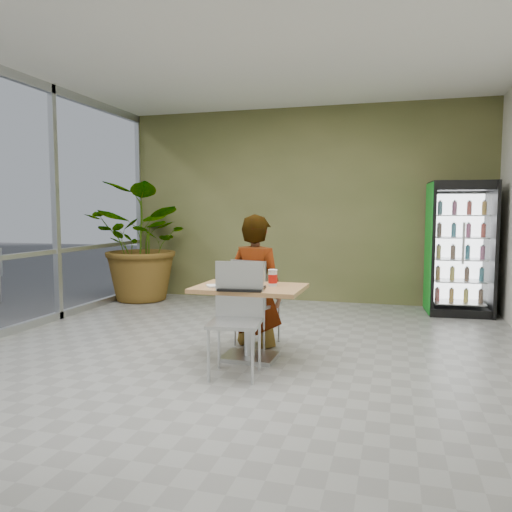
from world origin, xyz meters
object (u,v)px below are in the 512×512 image
(soda_cup, at_px, (273,278))
(chair_near, at_px, (237,309))
(seated_woman, at_px, (256,294))
(dining_table, at_px, (250,307))
(cafeteria_tray, at_px, (242,288))
(beverage_fridge, at_px, (460,248))
(chair_far, at_px, (253,296))
(potted_plant, at_px, (146,242))

(soda_cup, bearing_deg, chair_near, -112.93)
(seated_woman, xyz_separation_m, soda_cup, (0.30, -0.46, 0.25))
(dining_table, relative_size, chair_near, 1.06)
(chair_near, relative_size, cafeteria_tray, 2.43)
(beverage_fridge, bearing_deg, chair_near, -128.48)
(dining_table, relative_size, soda_cup, 6.52)
(beverage_fridge, bearing_deg, dining_table, -132.32)
(dining_table, bearing_deg, beverage_fridge, 52.06)
(beverage_fridge, bearing_deg, cafeteria_tray, -130.25)
(seated_woman, relative_size, soda_cup, 10.56)
(chair_far, height_order, seated_woman, seated_woman)
(soda_cup, bearing_deg, cafeteria_tray, -126.27)
(seated_woman, distance_m, soda_cup, 0.61)
(chair_near, distance_m, potted_plant, 4.15)
(chair_near, relative_size, beverage_fridge, 0.54)
(chair_far, height_order, chair_near, chair_near)
(chair_far, height_order, cafeteria_tray, chair_far)
(chair_near, xyz_separation_m, cafeteria_tray, (-0.01, 0.20, 0.16))
(chair_near, bearing_deg, seated_woman, 89.01)
(dining_table, relative_size, chair_far, 1.12)
(seated_woman, bearing_deg, beverage_fridge, -121.35)
(seated_woman, height_order, cafeteria_tray, seated_woman)
(soda_cup, height_order, potted_plant, potted_plant)
(chair_far, xyz_separation_m, seated_woman, (0.02, 0.05, 0.02))
(dining_table, height_order, potted_plant, potted_plant)
(soda_cup, xyz_separation_m, potted_plant, (-2.84, 2.68, 0.15))
(seated_woman, xyz_separation_m, cafeteria_tray, (0.08, -0.78, 0.18))
(seated_woman, distance_m, cafeteria_tray, 0.80)
(beverage_fridge, bearing_deg, seated_woman, -138.94)
(seated_woman, relative_size, beverage_fridge, 0.92)
(dining_table, bearing_deg, seated_woman, 98.72)
(cafeteria_tray, distance_m, potted_plant, 3.98)
(chair_near, xyz_separation_m, beverage_fridge, (2.30, 3.40, 0.36))
(cafeteria_tray, bearing_deg, beverage_fridge, 54.13)
(seated_woman, xyz_separation_m, beverage_fridge, (2.39, 2.43, 0.38))
(chair_near, height_order, cafeteria_tray, chair_near)
(chair_near, distance_m, seated_woman, 0.98)
(chair_near, bearing_deg, chair_far, 90.72)
(seated_woman, xyz_separation_m, potted_plant, (-2.53, 2.22, 0.40))
(cafeteria_tray, bearing_deg, seated_woman, 95.56)
(dining_table, xyz_separation_m, seated_woman, (-0.08, 0.53, 0.05))
(soda_cup, height_order, beverage_fridge, beverage_fridge)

